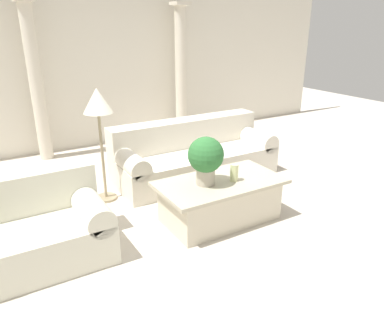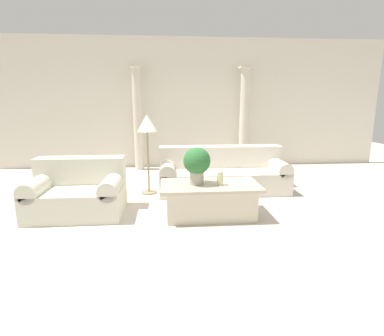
{
  "view_description": "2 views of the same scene",
  "coord_description": "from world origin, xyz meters",
  "px_view_note": "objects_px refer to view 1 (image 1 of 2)",
  "views": [
    {
      "loc": [
        -2.23,
        -3.6,
        2.16
      ],
      "look_at": [
        -0.07,
        0.04,
        0.5
      ],
      "focal_mm": 35.0,
      "sensor_mm": 36.0,
      "label": 1
    },
    {
      "loc": [
        -0.59,
        -4.6,
        1.66
      ],
      "look_at": [
        -0.23,
        -0.28,
        0.69
      ],
      "focal_mm": 28.0,
      "sensor_mm": 36.0,
      "label": 2
    }
  ],
  "objects_px": {
    "sofa_long": "(193,155)",
    "loveseat": "(33,227)",
    "potted_plant": "(206,157)",
    "coffee_table": "(220,200)",
    "floor_lamp": "(98,109)"
  },
  "relations": [
    {
      "from": "coffee_table",
      "to": "floor_lamp",
      "type": "xyz_separation_m",
      "value": [
        -0.96,
        1.21,
        0.94
      ]
    },
    {
      "from": "coffee_table",
      "to": "floor_lamp",
      "type": "bearing_deg",
      "value": 128.47
    },
    {
      "from": "loveseat",
      "to": "floor_lamp",
      "type": "xyz_separation_m",
      "value": [
        1.0,
        0.91,
        0.86
      ]
    },
    {
      "from": "coffee_table",
      "to": "sofa_long",
      "type": "bearing_deg",
      "value": 72.01
    },
    {
      "from": "sofa_long",
      "to": "coffee_table",
      "type": "height_order",
      "value": "sofa_long"
    },
    {
      "from": "potted_plant",
      "to": "floor_lamp",
      "type": "height_order",
      "value": "floor_lamp"
    },
    {
      "from": "sofa_long",
      "to": "coffee_table",
      "type": "relative_size",
      "value": 1.66
    },
    {
      "from": "sofa_long",
      "to": "loveseat",
      "type": "xyz_separation_m",
      "value": [
        -2.39,
        -1.01,
        0.01
      ]
    },
    {
      "from": "loveseat",
      "to": "floor_lamp",
      "type": "relative_size",
      "value": 0.93
    },
    {
      "from": "coffee_table",
      "to": "floor_lamp",
      "type": "relative_size",
      "value": 0.99
    },
    {
      "from": "sofa_long",
      "to": "loveseat",
      "type": "relative_size",
      "value": 1.77
    },
    {
      "from": "loveseat",
      "to": "potted_plant",
      "type": "distance_m",
      "value": 1.85
    },
    {
      "from": "loveseat",
      "to": "potted_plant",
      "type": "height_order",
      "value": "potted_plant"
    },
    {
      "from": "coffee_table",
      "to": "potted_plant",
      "type": "height_order",
      "value": "potted_plant"
    },
    {
      "from": "sofa_long",
      "to": "loveseat",
      "type": "bearing_deg",
      "value": -157.05
    }
  ]
}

